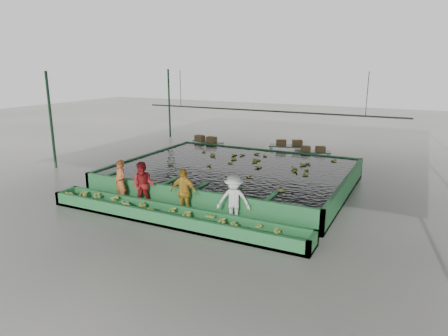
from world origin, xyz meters
The scene contains 21 objects.
ground centered at (0.00, 0.00, 0.00)m, with size 80.00×80.00×0.00m, color gray.
shed_roof centered at (0.00, 0.00, 5.00)m, with size 20.00×22.00×0.04m, color slate.
shed_posts centered at (0.00, 0.00, 2.50)m, with size 20.00×22.00×5.00m, color #204C2D, non-canonical shape.
flotation_tank centered at (0.00, 1.50, 0.45)m, with size 10.00×8.00×0.90m, color #2B7A3E, non-canonical shape.
tank_water centered at (0.00, 1.50, 0.85)m, with size 9.70×7.70×0.00m, color black.
sorting_trough centered at (0.00, -3.60, 0.25)m, with size 10.00×1.00×0.50m, color #2B7A3E, non-canonical shape.
cableway_rail centered at (0.00, 5.00, 3.00)m, with size 0.08×0.08×14.00m, color #59605B.
rail_hanger_left centered at (-5.00, 5.00, 4.00)m, with size 0.04×0.04×2.00m, color #59605B.
rail_hanger_right centered at (5.00, 5.00, 4.00)m, with size 0.04×0.04×2.00m, color #59605B.
worker_a centered at (-2.84, -2.80, 0.87)m, with size 0.63×0.42×1.74m, color orange.
worker_b centered at (-1.74, -2.80, 0.89)m, with size 0.87×0.67×1.78m, color #B22122.
worker_c centered at (0.03, -2.80, 0.87)m, with size 1.03×0.43×1.75m, color gold.
worker_d centered at (2.02, -2.80, 0.88)m, with size 1.13×0.65×1.75m, color white.
packing_table_left centered at (-3.95, 6.23, 0.44)m, with size 1.91×0.77×0.87m, color #59605B, non-canonical shape.
packing_table_mid centered at (0.80, 6.84, 0.47)m, with size 2.05×0.82×0.93m, color #59605B, non-canonical shape.
packing_table_right centered at (2.32, 6.35, 0.42)m, with size 1.85×0.74×0.84m, color #59605B, non-canonical shape.
box_stack_left centered at (-4.08, 6.18, 0.87)m, with size 1.44×0.40×0.31m, color brown, non-canonical shape.
box_stack_mid centered at (0.88, 6.83, 0.93)m, with size 1.44×0.40×0.31m, color brown, non-canonical shape.
box_stack_right centered at (2.36, 6.29, 0.84)m, with size 1.27×0.35×0.27m, color brown, non-canonical shape.
floating_bananas centered at (0.00, 2.30, 0.85)m, with size 9.06×6.18×0.12m, color #9BAB3A, non-canonical shape.
trough_bananas centered at (0.00, -3.60, 0.40)m, with size 8.57×0.57×0.11m, color #9BAB3A, non-canonical shape.
Camera 1 is at (7.42, -14.26, 5.26)m, focal length 32.00 mm.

